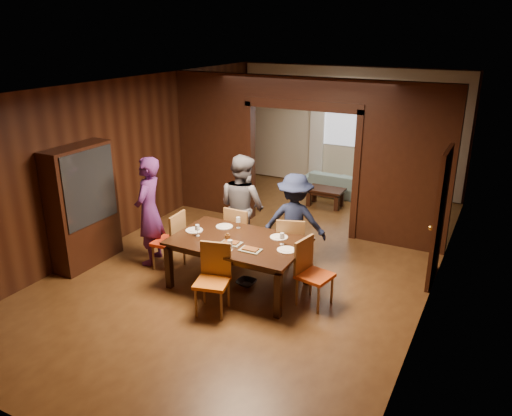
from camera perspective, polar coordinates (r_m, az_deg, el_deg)
The scene contains 32 objects.
floor at distance 8.63m, azimuth 0.85°, elevation -5.68°, with size 9.00×9.00×0.00m, color #4D2D15.
ceiling at distance 7.81m, azimuth 0.96°, elevation 13.85°, with size 5.50×9.00×0.02m, color silver.
room_walls at distance 9.75m, azimuth 5.90°, elevation 6.69°, with size 5.52×9.01×2.90m.
person_purple at distance 8.33m, azimuth -12.13°, elevation -0.34°, with size 0.66×0.43×1.81m, color #4F2161.
person_grey at distance 8.37m, azimuth -1.57°, elevation 0.15°, with size 0.87×0.68×1.79m, color #54545B.
person_navy at distance 8.07m, azimuth 4.44°, elevation -1.50°, with size 1.02×0.59×1.58m, color #18203D.
sofa at distance 11.82m, azimuth 9.92°, elevation 2.71°, with size 1.89×0.74×0.55m, color #7EA4A5.
serving_bowl at distance 7.42m, azimuth -1.15°, elevation -3.37°, with size 0.30×0.30×0.07m, color black.
dining_table at distance 7.59m, azimuth -1.99°, elevation -6.30°, with size 1.97×1.23×0.76m, color black.
coffee_table at distance 11.08m, azimuth 7.92°, elevation 1.22°, with size 0.80×0.50×0.40m, color black.
chair_left at distance 8.22m, azimuth -10.03°, elevation -3.63°, with size 0.44×0.44×0.97m, color red, non-canonical shape.
chair_right at distance 7.09m, azimuth 6.77°, elevation -7.47°, with size 0.44×0.44×0.97m, color #D14913, non-canonical shape.
chair_far_l at distance 8.36m, azimuth -1.61°, elevation -2.90°, with size 0.44×0.44×0.97m, color #E74B15, non-canonical shape.
chair_far_r at distance 7.96m, azimuth 4.03°, elevation -4.19°, with size 0.44×0.44×0.97m, color orange, non-canonical shape.
chair_near at distance 6.90m, azimuth -5.05°, elevation -8.24°, with size 0.44×0.44×0.97m, color #CD6313, non-canonical shape.
hutch at distance 8.56m, azimuth -19.17°, elevation 0.19°, with size 0.40×1.20×2.00m, color black.
door_right at distance 7.96m, azimuth 20.23°, elevation -1.03°, with size 0.06×0.90×2.10m, color black.
window_far at distance 12.08m, azimuth 10.52°, elevation 10.01°, with size 1.20×0.03×1.30m, color silver.
curtain_left at distance 12.36m, azimuth 6.98°, elevation 8.30°, with size 0.35×0.06×2.40m, color white.
curtain_right at distance 11.94m, azimuth 13.78°, elevation 7.45°, with size 0.35×0.06×2.40m, color white.
plate_left at distance 7.81m, azimuth -7.07°, elevation -2.54°, with size 0.27×0.27×0.01m, color white.
plate_far_l at distance 7.91m, azimuth -3.64°, elevation -2.12°, with size 0.27×0.27×0.01m, color silver.
plate_far_r at distance 7.51m, azimuth 2.63°, elevation -3.34°, with size 0.27×0.27×0.01m, color white.
plate_right at distance 7.10m, azimuth 3.50°, elevation -4.81°, with size 0.27×0.27×0.01m, color white.
plate_near at distance 7.12m, azimuth -3.78°, elevation -4.75°, with size 0.27×0.27×0.01m, color white.
platter_a at distance 7.30m, azimuth -2.86°, elevation -3.96°, with size 0.30×0.20×0.04m, color gray.
platter_b at distance 7.08m, azimuth -0.64°, elevation -4.75°, with size 0.30×0.20×0.04m, color gray.
wineglass_left at distance 7.58m, azimuth -6.72°, elevation -2.55°, with size 0.08×0.08×0.18m, color white, non-canonical shape.
wineglass_far at distance 7.83m, azimuth -2.04°, elevation -1.67°, with size 0.08×0.08×0.18m, color white, non-canonical shape.
wineglass_right at distance 7.25m, azimuth 3.00°, elevation -3.54°, with size 0.08×0.08×0.18m, color white, non-canonical shape.
tumbler at distance 7.11m, azimuth -2.98°, elevation -4.21°, with size 0.07×0.07×0.14m, color silver.
condiment_jar at distance 7.40m, azimuth -3.26°, elevation -3.33°, with size 0.08×0.08×0.11m, color #523013, non-canonical shape.
Camera 1 is at (3.46, -6.95, 3.76)m, focal length 35.00 mm.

